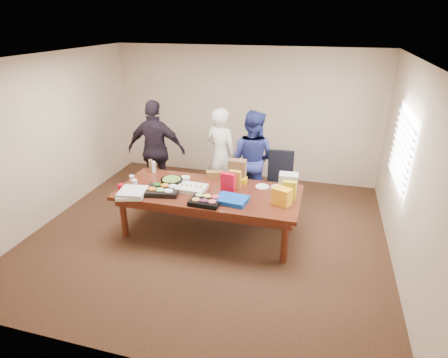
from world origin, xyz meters
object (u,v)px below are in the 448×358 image
(conference_table, at_px, (209,212))
(office_chair, at_px, (278,186))
(sheet_cake, at_px, (192,189))
(person_right, at_px, (252,159))
(salad_bowl, at_px, (172,182))
(person_center, at_px, (222,156))

(conference_table, height_order, office_chair, office_chair)
(conference_table, distance_m, sheet_cake, 0.49)
(person_right, distance_m, salad_bowl, 1.58)
(conference_table, xyz_separation_m, person_right, (0.43, 1.21, 0.51))
(salad_bowl, bearing_deg, person_right, 47.94)
(sheet_cake, xyz_separation_m, salad_bowl, (-0.37, 0.10, 0.02))
(conference_table, distance_m, salad_bowl, 0.76)
(office_chair, bearing_deg, person_center, 163.33)
(conference_table, xyz_separation_m, salad_bowl, (-0.62, 0.04, 0.43))
(salad_bowl, bearing_deg, sheet_cake, -14.89)
(person_right, xyz_separation_m, sheet_cake, (-0.68, -1.27, -0.09))
(person_right, relative_size, salad_bowl, 5.11)
(conference_table, relative_size, sheet_cake, 6.40)
(conference_table, xyz_separation_m, person_center, (-0.13, 1.20, 0.51))
(office_chair, distance_m, salad_bowl, 1.85)
(sheet_cake, distance_m, salad_bowl, 0.38)
(office_chair, relative_size, person_right, 0.60)
(person_center, distance_m, person_right, 0.56)
(person_center, bearing_deg, sheet_cake, 107.18)
(office_chair, relative_size, salad_bowl, 3.06)
(office_chair, height_order, person_center, person_center)
(person_center, height_order, person_right, person_center)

